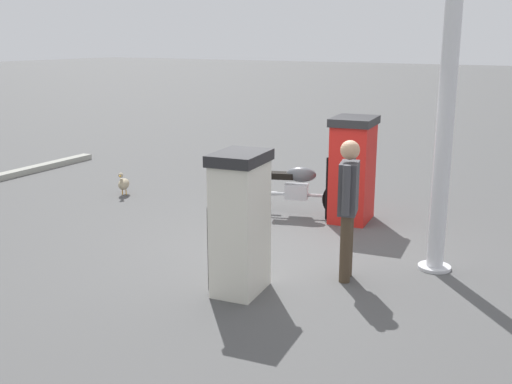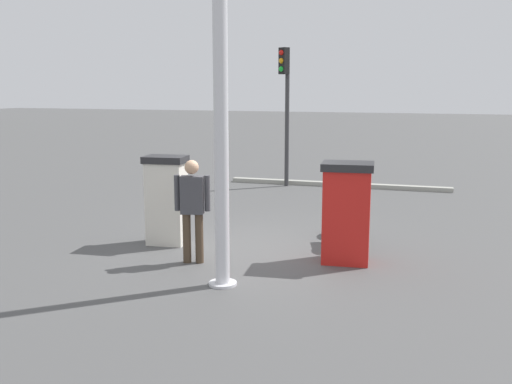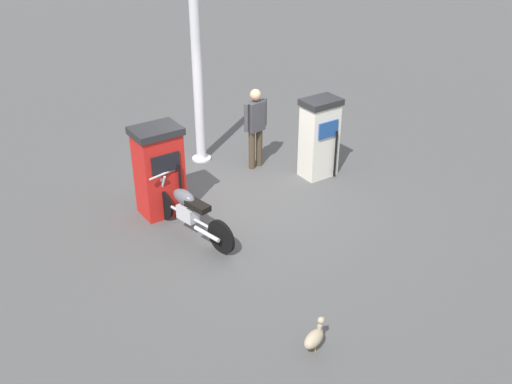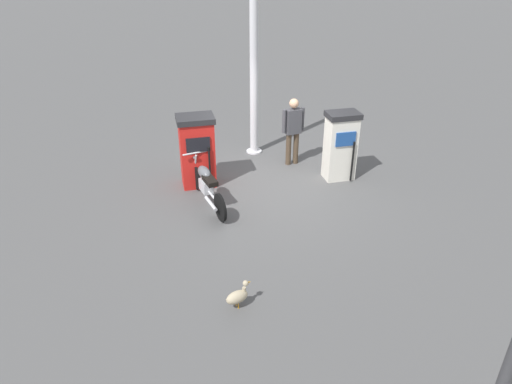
{
  "view_description": "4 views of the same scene",
  "coord_description": "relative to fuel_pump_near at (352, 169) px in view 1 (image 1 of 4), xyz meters",
  "views": [
    {
      "loc": [
        -3.76,
        7.09,
        2.77
      ],
      "look_at": [
        0.59,
        -0.19,
        0.65
      ],
      "focal_mm": 43.38,
      "sensor_mm": 36.0,
      "label": 1
    },
    {
      "loc": [
        -9.04,
        -3.26,
        2.73
      ],
      "look_at": [
        0.48,
        0.2,
        0.9
      ],
      "focal_mm": 39.81,
      "sensor_mm": 36.0,
      "label": 2
    },
    {
      "loc": [
        8.45,
        -4.1,
        5.34
      ],
      "look_at": [
        1.0,
        -0.39,
        0.73
      ],
      "focal_mm": 40.92,
      "sensor_mm": 36.0,
      "label": 3
    },
    {
      "loc": [
        9.2,
        -1.25,
        4.87
      ],
      "look_at": [
        1.5,
        -0.49,
        0.68
      ],
      "focal_mm": 32.53,
      "sensor_mm": 36.0,
      "label": 4
    }
  ],
  "objects": [
    {
      "name": "ground_plane",
      "position": [
        0.28,
        1.61,
        -0.82
      ],
      "size": [
        120.0,
        120.0,
        0.0
      ],
      "primitive_type": "plane",
      "color": "#4C4C4C"
    },
    {
      "name": "canopy_support_pole",
      "position": [
        -1.69,
        1.42,
        1.31
      ],
      "size": [
        0.4,
        0.4,
        4.42
      ],
      "color": "silver",
      "rests_on": "ground"
    },
    {
      "name": "attendant_person",
      "position": [
        -0.87,
        2.28,
        0.13
      ],
      "size": [
        0.29,
        0.57,
        1.65
      ],
      "color": "#473828",
      "rests_on": "ground"
    },
    {
      "name": "wandering_duck",
      "position": [
        4.14,
        0.61,
        -0.61
      ],
      "size": [
        0.32,
        0.42,
        0.44
      ],
      "color": "tan",
      "rests_on": "ground"
    },
    {
      "name": "fuel_pump_far",
      "position": [
        0.0,
        3.23,
        -0.01
      ],
      "size": [
        0.61,
        0.79,
        1.59
      ],
      "color": "silver",
      "rests_on": "ground"
    },
    {
      "name": "motorcycle_near_pump",
      "position": [
        0.88,
        0.17,
        -0.36
      ],
      "size": [
        1.97,
        0.86,
        0.92
      ],
      "color": "black",
      "rests_on": "ground"
    },
    {
      "name": "fuel_pump_near",
      "position": [
        0.0,
        0.0,
        0.0
      ],
      "size": [
        0.72,
        0.88,
        1.61
      ],
      "color": "red",
      "rests_on": "ground"
    }
  ]
}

